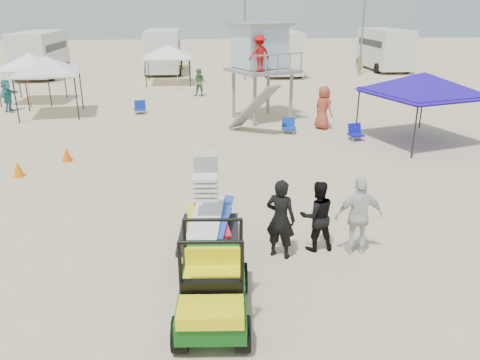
{
  "coord_description": "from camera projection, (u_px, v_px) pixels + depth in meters",
  "views": [
    {
      "loc": [
        -0.41,
        -7.09,
        5.11
      ],
      "look_at": [
        0.5,
        3.0,
        1.3
      ],
      "focal_mm": 35.0,
      "sensor_mm": 36.0,
      "label": 1
    }
  ],
  "objects": [
    {
      "name": "ground",
      "position": [
        227.0,
        306.0,
        8.44
      ],
      "size": [
        140.0,
        140.0,
        0.0
      ],
      "primitive_type": "plane",
      "color": "beige",
      "rests_on": "ground"
    },
    {
      "name": "utility_cart",
      "position": [
        212.0,
        279.0,
        7.84
      ],
      "size": [
        1.26,
        2.29,
        1.68
      ],
      "color": "#0B4B11",
      "rests_on": "ground"
    },
    {
      "name": "surf_trailer",
      "position": [
        208.0,
        219.0,
        10.0
      ],
      "size": [
        1.39,
        2.39,
        2.0
      ],
      "color": "black",
      "rests_on": "ground"
    },
    {
      "name": "man_left",
      "position": [
        280.0,
        219.0,
        9.83
      ],
      "size": [
        0.77,
        0.68,
        1.76
      ],
      "primitive_type": "imported",
      "rotation": [
        0.0,
        0.0,
        2.64
      ],
      "color": "black",
      "rests_on": "ground"
    },
    {
      "name": "man_mid",
      "position": [
        317.0,
        216.0,
        10.16
      ],
      "size": [
        0.82,
        0.67,
        1.6
      ],
      "primitive_type": "imported",
      "rotation": [
        0.0,
        0.0,
        3.22
      ],
      "color": "black",
      "rests_on": "ground"
    },
    {
      "name": "man_right",
      "position": [
        359.0,
        216.0,
        9.97
      ],
      "size": [
        1.03,
        0.44,
        1.75
      ],
      "primitive_type": "imported",
      "rotation": [
        0.0,
        0.0,
        3.13
      ],
      "color": "silver",
      "rests_on": "ground"
    },
    {
      "name": "lifeguard_tower",
      "position": [
        260.0,
        50.0,
        21.23
      ],
      "size": [
        3.52,
        3.52,
        4.25
      ],
      "color": "gray",
      "rests_on": "ground"
    },
    {
      "name": "canopy_blue",
      "position": [
        424.0,
        76.0,
        17.72
      ],
      "size": [
        4.38,
        4.38,
        3.12
      ],
      "color": "black",
      "rests_on": "ground"
    },
    {
      "name": "canopy_white_a",
      "position": [
        46.0,
        59.0,
        22.01
      ],
      "size": [
        3.14,
        3.14,
        3.25
      ],
      "color": "black",
      "rests_on": "ground"
    },
    {
      "name": "canopy_white_b",
      "position": [
        29.0,
        56.0,
        25.23
      ],
      "size": [
        2.94,
        2.94,
        3.06
      ],
      "color": "black",
      "rests_on": "ground"
    },
    {
      "name": "canopy_white_c",
      "position": [
        167.0,
        47.0,
        31.3
      ],
      "size": [
        3.13,
        3.13,
        2.99
      ],
      "color": "black",
      "rests_on": "ground"
    },
    {
      "name": "umbrella_a",
      "position": [
        29.0,
        91.0,
        24.32
      ],
      "size": [
        2.55,
        2.58,
        1.82
      ],
      "primitive_type": "imported",
      "rotation": [
        0.0,
        0.0,
        0.34
      ],
      "color": "red",
      "rests_on": "ground"
    },
    {
      "name": "umbrella_b",
      "position": [
        178.0,
        77.0,
        29.21
      ],
      "size": [
        2.48,
        2.51,
        1.78
      ],
      "primitive_type": "imported",
      "rotation": [
        0.0,
        0.0,
        0.34
      ],
      "color": "#C0CA11",
      "rests_on": "ground"
    },
    {
      "name": "cone_near",
      "position": [
        18.0,
        169.0,
        14.74
      ],
      "size": [
        0.34,
        0.34,
        0.5
      ],
      "primitive_type": "cone",
      "color": "orange",
      "rests_on": "ground"
    },
    {
      "name": "cone_far",
      "position": [
        67.0,
        154.0,
        16.2
      ],
      "size": [
        0.34,
        0.34,
        0.5
      ],
      "primitive_type": "cone",
      "color": "#FA6107",
      "rests_on": "ground"
    },
    {
      "name": "beach_chair_a",
      "position": [
        140.0,
        107.0,
        23.32
      ],
      "size": [
        0.63,
        0.68,
        0.64
      ],
      "color": "navy",
      "rests_on": "ground"
    },
    {
      "name": "beach_chair_b",
      "position": [
        355.0,
        132.0,
        18.78
      ],
      "size": [
        0.61,
        0.66,
        0.64
      ],
      "color": "#0F11A8",
      "rests_on": "ground"
    },
    {
      "name": "beach_chair_c",
      "position": [
        289.0,
        126.0,
        19.77
      ],
      "size": [
        0.69,
        0.76,
        0.64
      ],
      "color": "#0F35A3",
      "rests_on": "ground"
    },
    {
      "name": "rv_far_left",
      "position": [
        40.0,
        52.0,
        34.76
      ],
      "size": [
        2.64,
        6.8,
        3.25
      ],
      "color": "silver",
      "rests_on": "ground"
    },
    {
      "name": "rv_mid_left",
      "position": [
        163.0,
        49.0,
        36.92
      ],
      "size": [
        2.65,
        6.5,
        3.25
      ],
      "color": "silver",
      "rests_on": "ground"
    },
    {
      "name": "rv_mid_right",
      "position": [
        279.0,
        50.0,
        36.28
      ],
      "size": [
        2.64,
        7.0,
        3.25
      ],
      "color": "silver",
      "rests_on": "ground"
    },
    {
      "name": "rv_far_right",
      "position": [
        384.0,
        48.0,
        38.43
      ],
      "size": [
        2.64,
        6.6,
        3.25
      ],
      "color": "silver",
      "rests_on": "ground"
    },
    {
      "name": "light_pole_left",
      "position": [
        245.0,
        22.0,
        32.46
      ],
      "size": [
        0.14,
        0.14,
        8.0
      ],
      "primitive_type": "cylinder",
      "color": "slate",
      "rests_on": "ground"
    },
    {
      "name": "light_pole_right",
      "position": [
        363.0,
        21.0,
        34.62
      ],
      "size": [
        0.14,
        0.14,
        8.0
      ],
      "primitive_type": "cylinder",
      "color": "slate",
      "rests_on": "ground"
    },
    {
      "name": "distant_beachgoers",
      "position": [
        189.0,
        91.0,
        24.75
      ],
      "size": [
        22.83,
        17.12,
        1.86
      ],
      "color": "#A5412F",
      "rests_on": "ground"
    }
  ]
}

